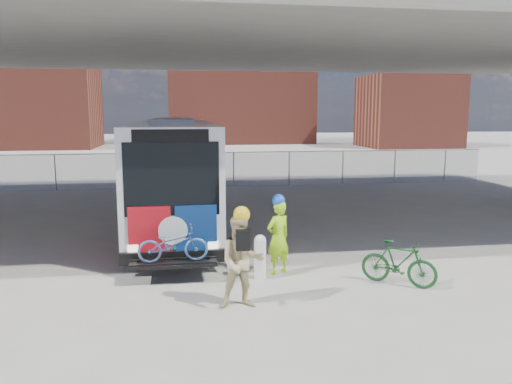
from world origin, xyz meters
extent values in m
plane|color=#9E9991|center=(0.00, 0.00, 0.00)|extent=(160.00, 160.00, 0.00)
cube|color=silver|center=(-2.00, 3.75, 1.95)|extent=(2.55, 12.00, 3.20)
cube|color=black|center=(-2.00, 4.25, 2.59)|extent=(2.61, 11.00, 1.28)
cube|color=black|center=(-2.00, -2.20, 2.33)|extent=(2.24, 0.12, 1.76)
cube|color=black|center=(-2.00, -2.20, 3.36)|extent=(1.78, 0.12, 0.30)
cube|color=black|center=(-2.00, -2.30, 0.45)|extent=(2.55, 0.20, 0.30)
cube|color=#B10D17|center=(-2.55, -2.27, 1.10)|extent=(1.00, 0.08, 1.20)
cube|color=navy|center=(-1.45, -2.27, 1.10)|extent=(1.00, 0.08, 1.20)
cylinder|color=silver|center=(-2.00, -2.29, 1.10)|extent=(0.70, 0.06, 0.70)
cube|color=gray|center=(-2.00, 3.75, 3.62)|extent=(1.28, 7.20, 0.14)
cube|color=black|center=(-2.00, -2.80, 0.45)|extent=(2.00, 0.70, 0.06)
cylinder|color=black|center=(-3.15, -0.65, 0.50)|extent=(0.30, 1.00, 1.00)
cylinder|color=black|center=(-0.85, -0.65, 0.50)|extent=(0.30, 1.00, 1.00)
cylinder|color=black|center=(-3.15, 7.95, 0.50)|extent=(0.30, 1.00, 1.00)
cylinder|color=black|center=(-0.85, 7.95, 0.50)|extent=(0.30, 1.00, 1.00)
cube|color=#B10D17|center=(-3.30, -0.05, 1.30)|extent=(0.06, 2.60, 1.70)
cube|color=navy|center=(-3.30, 1.55, 1.30)|extent=(0.06, 1.40, 1.70)
cube|color=#B10D17|center=(-0.70, -0.05, 1.30)|extent=(0.06, 2.60, 1.70)
cube|color=navy|center=(-0.70, 1.55, 1.30)|extent=(0.06, 1.40, 1.70)
imported|color=#446395|center=(-2.00, -2.80, 0.90)|extent=(1.63, 0.64, 0.84)
cube|color=#605E59|center=(0.00, 4.00, 6.75)|extent=(40.00, 16.00, 1.50)
cube|color=#605E59|center=(0.00, 4.00, 7.55)|extent=(40.00, 0.60, 0.80)
cylinder|color=gray|center=(-8.00, 12.00, 0.90)|extent=(0.06, 0.06, 1.80)
cylinder|color=gray|center=(-4.00, 12.00, 0.90)|extent=(0.06, 0.06, 1.80)
cylinder|color=gray|center=(0.00, 12.00, 0.90)|extent=(0.06, 0.06, 1.80)
cylinder|color=gray|center=(4.00, 12.00, 0.90)|extent=(0.06, 0.06, 1.80)
cylinder|color=gray|center=(8.00, 12.00, 0.90)|extent=(0.06, 0.06, 1.80)
cylinder|color=gray|center=(12.00, 12.00, 0.90)|extent=(0.06, 0.06, 1.80)
plane|color=gray|center=(0.00, 12.00, 0.90)|extent=(30.00, 0.00, 30.00)
cube|color=gray|center=(0.00, 12.00, 1.82)|extent=(30.00, 0.05, 0.04)
cube|color=brown|center=(-18.00, 45.00, 5.00)|extent=(14.00, 10.00, 10.00)
cube|color=brown|center=(6.00, 52.00, 6.00)|extent=(18.00, 12.00, 12.00)
cube|color=brown|center=(24.00, 40.00, 4.00)|extent=(10.00, 8.00, 8.00)
cylinder|color=brown|center=(14.00, 55.00, 12.50)|extent=(2.20, 2.20, 25.00)
cylinder|color=beige|center=(0.02, -2.90, 0.46)|extent=(0.28, 0.28, 0.93)
sphere|color=beige|center=(0.02, -2.90, 0.93)|extent=(0.28, 0.28, 0.28)
imported|color=#9EE518|center=(0.52, -2.55, 0.90)|extent=(0.78, 0.69, 1.80)
sphere|color=blue|center=(0.52, -2.55, 1.82)|extent=(0.31, 0.31, 0.31)
imported|color=tan|center=(-0.62, -4.57, 0.95)|extent=(0.93, 0.73, 1.90)
sphere|color=yellow|center=(-0.62, -4.57, 1.92)|extent=(0.33, 0.33, 0.33)
cube|color=black|center=(-0.62, -4.77, 1.45)|extent=(0.28, 0.16, 0.40)
imported|color=#16461D|center=(3.06, -3.79, 0.52)|extent=(1.66, 1.45, 1.04)
camera|label=1|loc=(-1.79, -14.09, 3.89)|focal=35.00mm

